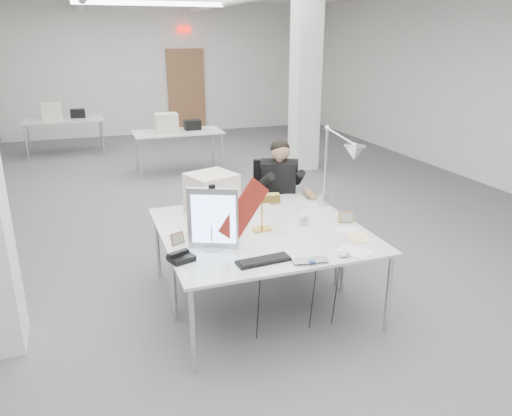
{
  "coord_description": "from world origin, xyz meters",
  "views": [
    {
      "loc": [
        -1.45,
        -6.04,
        2.44
      ],
      "look_at": [
        -0.03,
        -2.0,
        0.94
      ],
      "focal_mm": 35.0,
      "sensor_mm": 36.0,
      "label": 1
    }
  ],
  "objects_px": {
    "desk_main": "(280,249)",
    "bankers_lamp": "(262,213)",
    "seated_person": "(280,179)",
    "beige_monitor": "(212,194)",
    "architect_lamp": "(337,165)",
    "desk_phone": "(181,258)",
    "monitor": "(213,218)",
    "laptop": "(312,263)",
    "office_chair": "(278,210)"
  },
  "relations": [
    {
      "from": "office_chair",
      "to": "bankers_lamp",
      "type": "bearing_deg",
      "value": -94.15
    },
    {
      "from": "desk_main",
      "to": "beige_monitor",
      "type": "distance_m",
      "value": 1.09
    },
    {
      "from": "seated_person",
      "to": "laptop",
      "type": "distance_m",
      "value": 1.92
    },
    {
      "from": "desk_main",
      "to": "monitor",
      "type": "relative_size",
      "value": 3.48
    },
    {
      "from": "seated_person",
      "to": "monitor",
      "type": "relative_size",
      "value": 1.8
    },
    {
      "from": "bankers_lamp",
      "to": "architect_lamp",
      "type": "relative_size",
      "value": 0.34
    },
    {
      "from": "desk_main",
      "to": "bankers_lamp",
      "type": "distance_m",
      "value": 0.46
    },
    {
      "from": "desk_main",
      "to": "desk_phone",
      "type": "distance_m",
      "value": 0.83
    },
    {
      "from": "office_chair",
      "to": "monitor",
      "type": "distance_m",
      "value": 1.81
    },
    {
      "from": "desk_main",
      "to": "office_chair",
      "type": "distance_m",
      "value": 1.64
    },
    {
      "from": "office_chair",
      "to": "laptop",
      "type": "height_order",
      "value": "office_chair"
    },
    {
      "from": "beige_monitor",
      "to": "architect_lamp",
      "type": "xyz_separation_m",
      "value": [
        1.16,
        -0.39,
        0.28
      ]
    },
    {
      "from": "desk_main",
      "to": "architect_lamp",
      "type": "xyz_separation_m",
      "value": [
        0.85,
        0.63,
        0.5
      ]
    },
    {
      "from": "laptop",
      "to": "monitor",
      "type": "bearing_deg",
      "value": 146.33
    },
    {
      "from": "office_chair",
      "to": "architect_lamp",
      "type": "distance_m",
      "value": 1.18
    },
    {
      "from": "desk_phone",
      "to": "monitor",
      "type": "bearing_deg",
      "value": 9.67
    },
    {
      "from": "seated_person",
      "to": "desk_phone",
      "type": "distance_m",
      "value": 2.03
    },
    {
      "from": "laptop",
      "to": "bankers_lamp",
      "type": "height_order",
      "value": "bankers_lamp"
    },
    {
      "from": "seated_person",
      "to": "desk_phone",
      "type": "xyz_separation_m",
      "value": [
        -1.42,
        -1.45,
        -0.12
      ]
    },
    {
      "from": "bankers_lamp",
      "to": "seated_person",
      "type": "bearing_deg",
      "value": 71.52
    },
    {
      "from": "laptop",
      "to": "beige_monitor",
      "type": "height_order",
      "value": "beige_monitor"
    },
    {
      "from": "desk_phone",
      "to": "beige_monitor",
      "type": "relative_size",
      "value": 0.43
    },
    {
      "from": "seated_person",
      "to": "desk_main",
      "type": "bearing_deg",
      "value": -87.58
    },
    {
      "from": "architect_lamp",
      "to": "desk_phone",
      "type": "bearing_deg",
      "value": -177.06
    },
    {
      "from": "monitor",
      "to": "desk_main",
      "type": "bearing_deg",
      "value": 3.96
    },
    {
      "from": "monitor",
      "to": "architect_lamp",
      "type": "height_order",
      "value": "architect_lamp"
    },
    {
      "from": "monitor",
      "to": "laptop",
      "type": "xyz_separation_m",
      "value": [
        0.64,
        -0.57,
        -0.25
      ]
    },
    {
      "from": "monitor",
      "to": "desk_phone",
      "type": "height_order",
      "value": "monitor"
    },
    {
      "from": "office_chair",
      "to": "desk_phone",
      "type": "distance_m",
      "value": 2.08
    },
    {
      "from": "monitor",
      "to": "desk_phone",
      "type": "relative_size",
      "value": 2.84
    },
    {
      "from": "seated_person",
      "to": "beige_monitor",
      "type": "height_order",
      "value": "seated_person"
    },
    {
      "from": "desk_phone",
      "to": "beige_monitor",
      "type": "bearing_deg",
      "value": 44.47
    },
    {
      "from": "seated_person",
      "to": "architect_lamp",
      "type": "relative_size",
      "value": 0.96
    },
    {
      "from": "monitor",
      "to": "beige_monitor",
      "type": "xyz_separation_m",
      "value": [
        0.21,
        0.84,
        -0.06
      ]
    },
    {
      "from": "desk_phone",
      "to": "architect_lamp",
      "type": "relative_size",
      "value": 0.19
    },
    {
      "from": "bankers_lamp",
      "to": "desk_phone",
      "type": "bearing_deg",
      "value": -142.84
    },
    {
      "from": "monitor",
      "to": "laptop",
      "type": "bearing_deg",
      "value": -18.39
    },
    {
      "from": "office_chair",
      "to": "desk_phone",
      "type": "relative_size",
      "value": 5.63
    },
    {
      "from": "office_chair",
      "to": "beige_monitor",
      "type": "xyz_separation_m",
      "value": [
        -0.9,
        -0.5,
        0.44
      ]
    },
    {
      "from": "desk_main",
      "to": "seated_person",
      "type": "height_order",
      "value": "seated_person"
    },
    {
      "from": "bankers_lamp",
      "to": "desk_main",
      "type": "bearing_deg",
      "value": -78.12
    },
    {
      "from": "desk_main",
      "to": "bankers_lamp",
      "type": "xyz_separation_m",
      "value": [
        -0.01,
        0.42,
        0.18
      ]
    },
    {
      "from": "seated_person",
      "to": "bankers_lamp",
      "type": "relative_size",
      "value": 2.84
    },
    {
      "from": "office_chair",
      "to": "architect_lamp",
      "type": "relative_size",
      "value": 1.06
    },
    {
      "from": "desk_main",
      "to": "office_chair",
      "type": "bearing_deg",
      "value": 68.74
    },
    {
      "from": "architect_lamp",
      "to": "desk_main",
      "type": "bearing_deg",
      "value": -160.52
    },
    {
      "from": "desk_phone",
      "to": "beige_monitor",
      "type": "height_order",
      "value": "beige_monitor"
    },
    {
      "from": "desk_main",
      "to": "laptop",
      "type": "xyz_separation_m",
      "value": [
        0.12,
        -0.38,
        0.02
      ]
    },
    {
      "from": "beige_monitor",
      "to": "monitor",
      "type": "bearing_deg",
      "value": -122.37
    },
    {
      "from": "architect_lamp",
      "to": "seated_person",
      "type": "bearing_deg",
      "value": 90.13
    }
  ]
}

